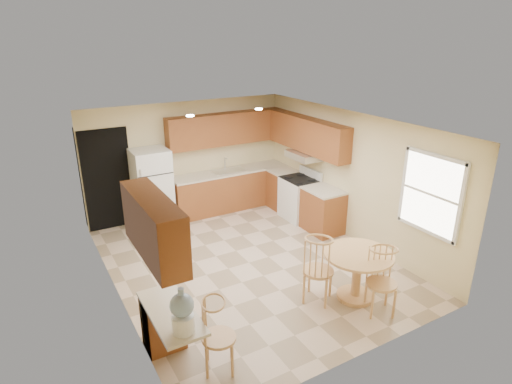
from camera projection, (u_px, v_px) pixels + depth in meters
floor at (249, 263)px, 7.64m from camera, size 5.50×5.50×0.00m
ceiling at (248, 124)px, 6.76m from camera, size 4.50×5.50×0.02m
wall_back at (188, 158)px, 9.43m from camera, size 4.50×0.02×2.50m
wall_front at (363, 272)px, 4.97m from camera, size 4.50×0.02×2.50m
wall_left at (112, 226)px, 6.14m from camera, size 0.02×5.50×2.50m
wall_right at (350, 176)px, 8.25m from camera, size 0.02×5.50×2.50m
doorway at (108, 180)px, 8.67m from camera, size 0.90×0.02×2.10m
base_cab_back at (230, 190)px, 9.88m from camera, size 2.75×0.60×0.87m
counter_back at (230, 171)px, 9.72m from camera, size 2.75×0.63×0.04m
base_cab_right_a at (283, 190)px, 9.90m from camera, size 0.60×0.59×0.87m
counter_right_a at (284, 171)px, 9.74m from camera, size 0.63×0.59×0.04m
base_cab_right_b at (323, 211)px, 8.72m from camera, size 0.60×0.80×0.87m
counter_right_b at (324, 190)px, 8.56m from camera, size 0.63×0.80×0.04m
upper_cab_back at (226, 129)px, 9.49m from camera, size 2.75×0.33×0.70m
upper_cab_right at (307, 135)px, 8.94m from camera, size 0.33×2.42×0.70m
upper_cab_left at (154, 227)px, 4.71m from camera, size 0.33×1.40×0.70m
sink at (229, 171)px, 9.70m from camera, size 0.78×0.44×0.01m
range_hood at (304, 155)px, 9.03m from camera, size 0.50×0.76×0.14m
desk_pedestal at (163, 322)px, 5.50m from camera, size 0.48×0.42×0.72m
desk_top at (171, 313)px, 5.06m from camera, size 0.50×1.20×0.04m
window at (431, 194)px, 6.65m from camera, size 0.06×1.12×1.30m
can_light_a at (190, 116)px, 7.50m from camera, size 0.14×0.14×0.02m
can_light_b at (259, 109)px, 8.16m from camera, size 0.14×0.14×0.02m
refrigerator at (152, 188)px, 8.85m from camera, size 0.73×0.71×1.65m
stove at (300, 198)px, 9.33m from camera, size 0.65×0.76×1.09m
dining_table at (357, 269)px, 6.46m from camera, size 1.04×1.04×0.77m
chair_table_a at (323, 266)px, 6.28m from camera, size 0.47×0.58×1.06m
chair_table_b at (387, 279)px, 6.01m from camera, size 0.44×0.51×1.01m
chair_desk at (222, 333)px, 4.97m from camera, size 0.42×0.54×0.95m
water_crock at (182, 312)px, 4.62m from camera, size 0.27×0.27×0.55m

